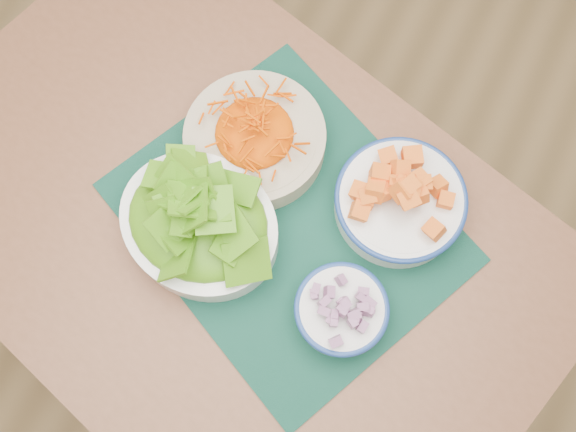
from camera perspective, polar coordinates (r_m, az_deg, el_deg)
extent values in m
plane|color=#A3804F|center=(1.80, 5.54, -2.02)|extent=(4.00, 4.00, 0.00)
cube|color=brown|center=(1.05, -5.42, -1.07)|extent=(1.23, 0.98, 0.04)
cylinder|color=brown|center=(1.63, -9.50, 13.84)|extent=(0.06, 0.06, 0.71)
cylinder|color=brown|center=(1.46, 18.53, -8.56)|extent=(0.06, 0.06, 0.71)
cube|color=black|center=(1.02, 0.00, -0.53)|extent=(0.62, 0.58, 0.00)
cylinder|color=#BDAD8D|center=(1.04, -2.93, 6.71)|extent=(0.25, 0.25, 0.05)
ellipsoid|color=#F85A00|center=(1.00, -3.05, 7.71)|extent=(0.20, 0.20, 0.04)
cylinder|color=white|center=(1.02, 9.84, 1.15)|extent=(0.22, 0.22, 0.05)
torus|color=navy|center=(1.00, 10.04, 1.53)|extent=(0.21, 0.21, 0.01)
ellipsoid|color=orange|center=(0.97, 10.33, 2.09)|extent=(0.18, 0.18, 0.05)
ellipsoid|color=#2F7508|center=(0.94, -8.26, 0.13)|extent=(0.22, 0.19, 0.07)
cylinder|color=silver|center=(0.97, 4.71, -8.38)|extent=(0.15, 0.15, 0.05)
torus|color=navy|center=(0.95, 4.80, -8.21)|extent=(0.14, 0.14, 0.01)
ellipsoid|color=#68154E|center=(0.93, 4.89, -8.04)|extent=(0.12, 0.12, 0.03)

